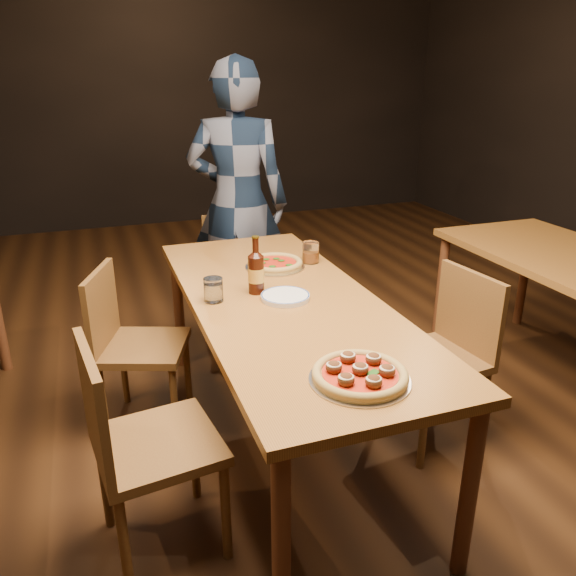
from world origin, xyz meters
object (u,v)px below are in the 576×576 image
object	(u,v)px
pizza_meatball	(360,374)
chair_end	(231,275)
chair_main_sw	(144,346)
chair_main_e	(434,358)
plate_stack	(285,297)
diner	(238,204)
chair_main_nw	(158,443)
table_main	(284,314)
beer_bottle	(256,273)
amber_glass	(311,252)
water_glass	(213,290)
pizza_margherita	(275,264)

from	to	relation	value
pizza_meatball	chair_end	bearing A→B (deg)	87.98
chair_main_sw	chair_main_e	distance (m)	1.41
plate_stack	diner	xyz separation A→B (m)	(0.14, 1.30, 0.13)
chair_main_sw	plate_stack	distance (m)	0.80
chair_main_nw	chair_end	size ratio (longest dim) A/B	1.11
table_main	chair_main_e	bearing A→B (deg)	-17.19
diner	beer_bottle	bearing A→B (deg)	103.04
table_main	amber_glass	bearing A→B (deg)	55.45
plate_stack	chair_main_nw	bearing A→B (deg)	-145.50
plate_stack	amber_glass	world-z (taller)	amber_glass
chair_main_sw	pizza_meatball	distance (m)	1.34
beer_bottle	water_glass	distance (m)	0.21
table_main	chair_end	distance (m)	1.34
chair_main_nw	chair_end	xyz separation A→B (m)	(0.71, 1.75, -0.04)
chair_main_nw	diner	world-z (taller)	diner
pizza_meatball	water_glass	xyz separation A→B (m)	(-0.30, 0.83, 0.03)
pizza_meatball	plate_stack	world-z (taller)	pizza_meatball
plate_stack	amber_glass	bearing A→B (deg)	55.98
beer_bottle	table_main	bearing A→B (deg)	-50.29
chair_main_nw	beer_bottle	world-z (taller)	beer_bottle
pizza_margherita	diner	world-z (taller)	diner
chair_main_e	diner	world-z (taller)	diner
chair_end	water_glass	distance (m)	1.34
table_main	water_glass	bearing A→B (deg)	164.95
chair_main_nw	water_glass	distance (m)	0.72
water_glass	amber_glass	world-z (taller)	amber_glass
chair_main_e	pizza_margherita	bearing A→B (deg)	-144.20
chair_main_sw	chair_end	bearing A→B (deg)	-16.16
amber_glass	plate_stack	bearing A→B (deg)	-124.02
chair_end	pizza_meatball	world-z (taller)	chair_end
chair_end	beer_bottle	xyz separation A→B (m)	(-0.17, -1.19, 0.44)
chair_end	amber_glass	xyz separation A→B (m)	(0.23, -0.87, 0.40)
amber_glass	water_glass	bearing A→B (deg)	-149.39
beer_bottle	plate_stack	bearing A→B (deg)	-49.62
table_main	water_glass	world-z (taller)	water_glass
chair_end	pizza_margherita	size ratio (longest dim) A/B	2.66
chair_main_nw	pizza_meatball	distance (m)	0.78
table_main	pizza_margherita	xyz separation A→B (m)	(0.10, 0.42, 0.09)
water_glass	amber_glass	xyz separation A→B (m)	(0.60, 0.36, 0.00)
chair_end	diner	world-z (taller)	diner
table_main	water_glass	size ratio (longest dim) A/B	18.85
chair_main_nw	chair_main_sw	world-z (taller)	chair_main_nw
chair_main_nw	pizza_margherita	size ratio (longest dim) A/B	2.95
pizza_margherita	beer_bottle	size ratio (longest dim) A/B	1.18
plate_stack	water_glass	world-z (taller)	water_glass
chair_main_nw	beer_bottle	distance (m)	0.87
table_main	pizza_margherita	distance (m)	0.44
pizza_margherita	water_glass	bearing A→B (deg)	-139.23
chair_main_nw	amber_glass	distance (m)	1.33
plate_stack	amber_glass	distance (m)	0.53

